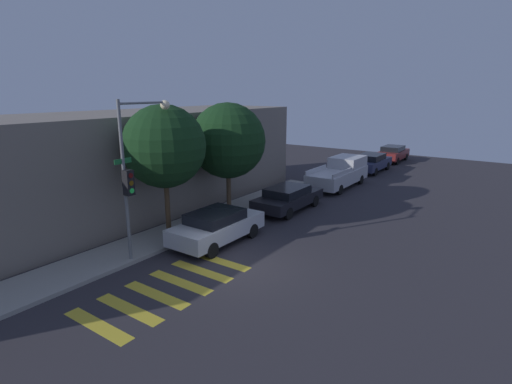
{
  "coord_description": "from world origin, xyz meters",
  "views": [
    {
      "loc": [
        -10.51,
        -8.22,
        6.18
      ],
      "look_at": [
        4.12,
        2.1,
        1.6
      ],
      "focal_mm": 28.0,
      "sensor_mm": 36.0,
      "label": 1
    }
  ],
  "objects_px": {
    "traffic_light_pole": "(136,162)",
    "tree_midblock": "(228,141)",
    "sedan_tail_of_row": "(393,153)",
    "sedan_near_corner": "(217,226)",
    "sedan_middle": "(288,197)",
    "pickup_truck": "(340,173)",
    "tree_near_corner": "(164,147)",
    "sedan_far_end": "(371,162)"
  },
  "relations": [
    {
      "from": "sedan_tail_of_row",
      "to": "tree_near_corner",
      "type": "distance_m",
      "value": 24.84
    },
    {
      "from": "sedan_middle",
      "to": "tree_midblock",
      "type": "relative_size",
      "value": 0.81
    },
    {
      "from": "sedan_middle",
      "to": "tree_midblock",
      "type": "distance_m",
      "value": 4.37
    },
    {
      "from": "sedan_near_corner",
      "to": "pickup_truck",
      "type": "height_order",
      "value": "pickup_truck"
    },
    {
      "from": "traffic_light_pole",
      "to": "sedan_middle",
      "type": "height_order",
      "value": "traffic_light_pole"
    },
    {
      "from": "traffic_light_pole",
      "to": "sedan_middle",
      "type": "relative_size",
      "value": 1.3
    },
    {
      "from": "sedan_far_end",
      "to": "tree_near_corner",
      "type": "bearing_deg",
      "value": 173.35
    },
    {
      "from": "traffic_light_pole",
      "to": "tree_midblock",
      "type": "relative_size",
      "value": 1.05
    },
    {
      "from": "tree_midblock",
      "to": "tree_near_corner",
      "type": "bearing_deg",
      "value": 180.0
    },
    {
      "from": "pickup_truck",
      "to": "sedan_far_end",
      "type": "xyz_separation_m",
      "value": [
        5.96,
        0.0,
        -0.17
      ]
    },
    {
      "from": "sedan_near_corner",
      "to": "tree_midblock",
      "type": "relative_size",
      "value": 0.76
    },
    {
      "from": "sedan_middle",
      "to": "sedan_tail_of_row",
      "type": "height_order",
      "value": "sedan_tail_of_row"
    },
    {
      "from": "sedan_tail_of_row",
      "to": "tree_midblock",
      "type": "xyz_separation_m",
      "value": [
        -20.38,
        2.22,
        3.0
      ]
    },
    {
      "from": "sedan_near_corner",
      "to": "tree_near_corner",
      "type": "bearing_deg",
      "value": 105.7
    },
    {
      "from": "sedan_far_end",
      "to": "tree_midblock",
      "type": "relative_size",
      "value": 0.82
    },
    {
      "from": "traffic_light_pole",
      "to": "sedan_tail_of_row",
      "type": "bearing_deg",
      "value": -2.73
    },
    {
      "from": "sedan_middle",
      "to": "sedan_tail_of_row",
      "type": "xyz_separation_m",
      "value": [
        18.17,
        0.0,
        0.05
      ]
    },
    {
      "from": "traffic_light_pole",
      "to": "sedan_near_corner",
      "type": "height_order",
      "value": "traffic_light_pole"
    },
    {
      "from": "traffic_light_pole",
      "to": "pickup_truck",
      "type": "xyz_separation_m",
      "value": [
        15.26,
        -1.27,
        -2.81
      ]
    },
    {
      "from": "sedan_far_end",
      "to": "sedan_tail_of_row",
      "type": "bearing_deg",
      "value": -0.0
    },
    {
      "from": "sedan_middle",
      "to": "tree_midblock",
      "type": "xyz_separation_m",
      "value": [
        -2.21,
        2.22,
        3.05
      ]
    },
    {
      "from": "sedan_tail_of_row",
      "to": "tree_midblock",
      "type": "height_order",
      "value": "tree_midblock"
    },
    {
      "from": "tree_near_corner",
      "to": "sedan_far_end",
      "type": "bearing_deg",
      "value": -6.65
    },
    {
      "from": "sedan_far_end",
      "to": "sedan_tail_of_row",
      "type": "relative_size",
      "value": 1.08
    },
    {
      "from": "sedan_near_corner",
      "to": "tree_midblock",
      "type": "height_order",
      "value": "tree_midblock"
    },
    {
      "from": "traffic_light_pole",
      "to": "tree_near_corner",
      "type": "distance_m",
      "value": 2.41
    },
    {
      "from": "tree_near_corner",
      "to": "tree_midblock",
      "type": "relative_size",
      "value": 1.01
    },
    {
      "from": "sedan_middle",
      "to": "sedan_tail_of_row",
      "type": "bearing_deg",
      "value": 0.0
    },
    {
      "from": "sedan_middle",
      "to": "tree_near_corner",
      "type": "relative_size",
      "value": 0.8
    },
    {
      "from": "tree_near_corner",
      "to": "pickup_truck",
      "type": "bearing_deg",
      "value": -9.64
    },
    {
      "from": "sedan_near_corner",
      "to": "sedan_tail_of_row",
      "type": "distance_m",
      "value": 23.92
    },
    {
      "from": "sedan_near_corner",
      "to": "tree_near_corner",
      "type": "xyz_separation_m",
      "value": [
        -0.62,
        2.22,
        3.18
      ]
    },
    {
      "from": "sedan_near_corner",
      "to": "sedan_far_end",
      "type": "height_order",
      "value": "sedan_near_corner"
    },
    {
      "from": "traffic_light_pole",
      "to": "sedan_near_corner",
      "type": "xyz_separation_m",
      "value": [
        2.83,
        -1.27,
        -2.97
      ]
    },
    {
      "from": "traffic_light_pole",
      "to": "tree_midblock",
      "type": "bearing_deg",
      "value": 8.45
    },
    {
      "from": "pickup_truck",
      "to": "sedan_tail_of_row",
      "type": "xyz_separation_m",
      "value": [
        11.48,
        0.0,
        -0.16
      ]
    },
    {
      "from": "tree_midblock",
      "to": "pickup_truck",
      "type": "bearing_deg",
      "value": -13.99
    },
    {
      "from": "pickup_truck",
      "to": "sedan_far_end",
      "type": "distance_m",
      "value": 5.96
    },
    {
      "from": "sedan_tail_of_row",
      "to": "pickup_truck",
      "type": "bearing_deg",
      "value": -180.0
    },
    {
      "from": "sedan_far_end",
      "to": "sedan_near_corner",
      "type": "bearing_deg",
      "value": -180.0
    },
    {
      "from": "sedan_near_corner",
      "to": "pickup_truck",
      "type": "bearing_deg",
      "value": -0.0
    },
    {
      "from": "sedan_middle",
      "to": "tree_midblock",
      "type": "bearing_deg",
      "value": 134.87
    }
  ]
}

